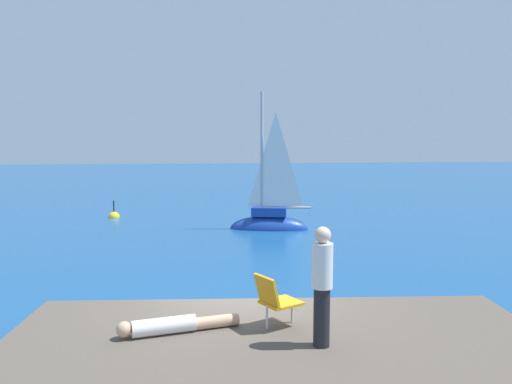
{
  "coord_description": "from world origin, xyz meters",
  "views": [
    {
      "loc": [
        -0.96,
        -8.82,
        3.77
      ],
      "look_at": [
        1.59,
        9.76,
        1.89
      ],
      "focal_mm": 34.93,
      "sensor_mm": 36.0,
      "label": 1
    }
  ],
  "objects_px": {
    "beach_chair": "(275,298)",
    "marker_buoy": "(114,217)",
    "sailboat_near": "(269,221)",
    "person_standing": "(322,283)",
    "person_sunbather": "(173,325)"
  },
  "relations": [
    {
      "from": "marker_buoy",
      "to": "beach_chair",
      "type": "bearing_deg",
      "value": -75.01
    },
    {
      "from": "sailboat_near",
      "to": "person_sunbather",
      "type": "xyz_separation_m",
      "value": [
        -3.73,
        -14.13,
        0.81
      ]
    },
    {
      "from": "sailboat_near",
      "to": "marker_buoy",
      "type": "xyz_separation_m",
      "value": [
        -7.21,
        4.42,
        -0.35
      ]
    },
    {
      "from": "marker_buoy",
      "to": "person_sunbather",
      "type": "bearing_deg",
      "value": -79.38
    },
    {
      "from": "beach_chair",
      "to": "person_sunbather",
      "type": "bearing_deg",
      "value": 154.67
    },
    {
      "from": "person_standing",
      "to": "person_sunbather",
      "type": "bearing_deg",
      "value": 125.71
    },
    {
      "from": "beach_chair",
      "to": "marker_buoy",
      "type": "relative_size",
      "value": 0.71
    },
    {
      "from": "person_sunbather",
      "to": "beach_chair",
      "type": "bearing_deg",
      "value": -10.55
    },
    {
      "from": "beach_chair",
      "to": "marker_buoy",
      "type": "height_order",
      "value": "beach_chair"
    },
    {
      "from": "person_standing",
      "to": "marker_buoy",
      "type": "height_order",
      "value": "person_standing"
    },
    {
      "from": "person_sunbather",
      "to": "marker_buoy",
      "type": "height_order",
      "value": "person_sunbather"
    },
    {
      "from": "person_sunbather",
      "to": "marker_buoy",
      "type": "xyz_separation_m",
      "value": [
        -3.48,
        18.55,
        -1.16
      ]
    },
    {
      "from": "sailboat_near",
      "to": "person_sunbather",
      "type": "height_order",
      "value": "sailboat_near"
    },
    {
      "from": "sailboat_near",
      "to": "marker_buoy",
      "type": "relative_size",
      "value": 5.75
    },
    {
      "from": "person_sunbather",
      "to": "beach_chair",
      "type": "distance_m",
      "value": 1.52
    }
  ]
}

